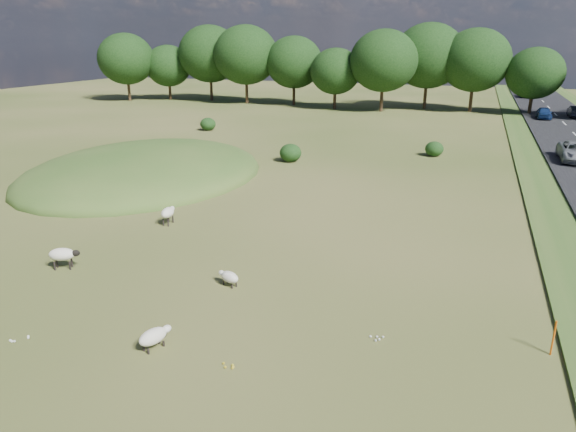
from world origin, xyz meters
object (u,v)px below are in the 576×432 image
object	(u,v)px
sheep_2	(229,277)
car_5	(528,93)
marker_post	(553,338)
sheep_1	(168,213)
car_0	(575,111)
car_2	(544,113)
sheep_0	(154,336)
sheep_3	(63,255)

from	to	relation	value
sheep_2	car_5	distance (m)	81.38
marker_post	sheep_1	xyz separation A→B (m)	(-17.78, 6.35, 0.05)
sheep_2	car_0	world-z (taller)	car_0
car_0	car_2	size ratio (longest dim) A/B	1.06
marker_post	car_2	bearing A→B (deg)	84.89
sheep_0	sheep_2	world-z (taller)	sheep_0
marker_post	sheep_0	distance (m)	12.44
sheep_1	car_5	world-z (taller)	car_5
sheep_3	sheep_1	bearing A→B (deg)	55.88
marker_post	car_5	xyz separation A→B (m)	(4.85, 80.60, 0.40)
sheep_1	car_0	size ratio (longest dim) A/B	0.32
car_2	car_5	bearing A→B (deg)	90.00
sheep_0	sheep_1	xyz separation A→B (m)	(-5.97, 10.24, 0.21)
sheep_0	sheep_3	size ratio (longest dim) A/B	0.92
sheep_3	car_2	xyz separation A→B (m)	(23.74, 54.28, 0.27)
car_2	car_0	bearing A→B (deg)	35.70
sheep_0	car_5	bearing A→B (deg)	9.89
sheep_0	car_2	world-z (taller)	car_2
sheep_2	sheep_0	bearing A→B (deg)	108.28
sheep_0	sheep_3	world-z (taller)	sheep_3
sheep_0	sheep_2	bearing A→B (deg)	17.65
sheep_0	sheep_2	size ratio (longest dim) A/B	1.13
sheep_3	sheep_2	bearing A→B (deg)	-16.94
sheep_2	sheep_3	distance (m)	7.43
sheep_3	sheep_0	bearing A→B (deg)	-52.75
car_2	car_5	size ratio (longest dim) A/B	0.73
marker_post	sheep_0	bearing A→B (deg)	-161.78
car_2	sheep_1	bearing A→B (deg)	-115.30
car_0	sheep_2	bearing A→B (deg)	70.20
car_0	car_5	xyz separation A→B (m)	(-3.80, 23.64, 0.06)
car_0	car_5	world-z (taller)	car_5
sheep_3	car_5	world-z (taller)	car_5
sheep_1	sheep_3	world-z (taller)	sheep_3
sheep_1	car_2	distance (m)	52.96
car_0	sheep_1	bearing A→B (deg)	62.42
marker_post	car_5	size ratio (longest dim) A/B	0.22
sheep_1	sheep_3	xyz separation A→B (m)	(-1.11, -6.41, 0.01)
car_2	sheep_0	bearing A→B (deg)	-106.00
sheep_0	sheep_3	bearing A→B (deg)	82.58
sheep_3	car_0	distance (m)	63.32
sheep_2	car_5	xyz separation A→B (m)	(16.38, 79.71, 0.62)
sheep_1	sheep_2	world-z (taller)	sheep_1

